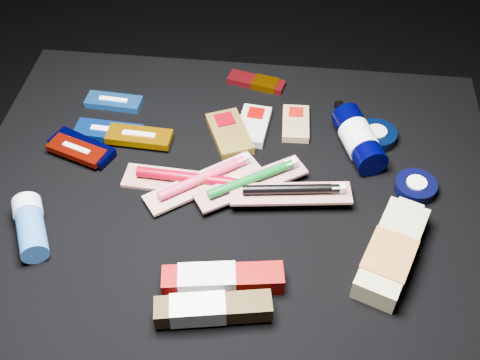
# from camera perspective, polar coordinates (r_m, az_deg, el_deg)

# --- Properties ---
(ground) EXTENTS (3.00, 3.00, 0.00)m
(ground) POSITION_cam_1_polar(r_m,az_deg,el_deg) (1.43, -0.65, -11.69)
(ground) COLOR black
(ground) RESTS_ON ground
(cloth_table) EXTENTS (0.98, 0.78, 0.40)m
(cloth_table) POSITION_cam_1_polar(r_m,az_deg,el_deg) (1.26, -0.73, -7.04)
(cloth_table) COLOR black
(cloth_table) RESTS_ON ground
(luna_bar_0) EXTENTS (0.12, 0.05, 0.02)m
(luna_bar_0) POSITION_cam_1_polar(r_m,az_deg,el_deg) (1.30, -11.88, 7.27)
(luna_bar_0) COLOR blue
(luna_bar_0) RESTS_ON cloth_table
(luna_bar_1) EXTENTS (0.14, 0.06, 0.02)m
(luna_bar_1) POSITION_cam_1_polar(r_m,az_deg,el_deg) (1.23, -12.37, 4.48)
(luna_bar_1) COLOR #0A3699
(luna_bar_1) RESTS_ON cloth_table
(luna_bar_2) EXTENTS (0.14, 0.10, 0.02)m
(luna_bar_2) POSITION_cam_1_polar(r_m,az_deg,el_deg) (1.21, -14.76, 3.01)
(luna_bar_2) COLOR black
(luna_bar_2) RESTS_ON cloth_table
(luna_bar_3) EXTENTS (0.13, 0.05, 0.02)m
(luna_bar_3) POSITION_cam_1_polar(r_m,az_deg,el_deg) (1.20, -9.53, 4.08)
(luna_bar_3) COLOR #AF6C00
(luna_bar_3) RESTS_ON cloth_table
(luna_bar_4) EXTENTS (0.12, 0.08, 0.01)m
(luna_bar_4) POSITION_cam_1_polar(r_m,az_deg,el_deg) (1.20, -15.21, 2.73)
(luna_bar_4) COLOR maroon
(luna_bar_4) RESTS_ON cloth_table
(clif_bar_0) EXTENTS (0.11, 0.14, 0.02)m
(clif_bar_0) POSITION_cam_1_polar(r_m,az_deg,el_deg) (1.20, -1.08, 4.57)
(clif_bar_0) COLOR brown
(clif_bar_0) RESTS_ON cloth_table
(clif_bar_1) EXTENTS (0.07, 0.11, 0.02)m
(clif_bar_1) POSITION_cam_1_polar(r_m,az_deg,el_deg) (1.22, 1.29, 5.32)
(clif_bar_1) COLOR #A7A6A0
(clif_bar_1) RESTS_ON cloth_table
(clif_bar_2) EXTENTS (0.06, 0.10, 0.02)m
(clif_bar_2) POSITION_cam_1_polar(r_m,az_deg,el_deg) (1.23, 5.30, 5.48)
(clif_bar_2) COLOR #9A8150
(clif_bar_2) RESTS_ON cloth_table
(power_bar) EXTENTS (0.13, 0.07, 0.02)m
(power_bar) POSITION_cam_1_polar(r_m,az_deg,el_deg) (1.33, 1.84, 9.21)
(power_bar) COLOR maroon
(power_bar) RESTS_ON cloth_table
(lotion_bottle) EXTENTS (0.11, 0.19, 0.06)m
(lotion_bottle) POSITION_cam_1_polar(r_m,az_deg,el_deg) (1.18, 11.18, 3.87)
(lotion_bottle) COLOR black
(lotion_bottle) RESTS_ON cloth_table
(cream_tin_upper) EXTENTS (0.08, 0.08, 0.02)m
(cream_tin_upper) POSITION_cam_1_polar(r_m,az_deg,el_deg) (1.22, 12.78, 4.14)
(cream_tin_upper) COLOR black
(cream_tin_upper) RESTS_ON cloth_table
(cream_tin_lower) EXTENTS (0.08, 0.08, 0.02)m
(cream_tin_lower) POSITION_cam_1_polar(r_m,az_deg,el_deg) (1.14, 16.30, -0.60)
(cream_tin_lower) COLOR black
(cream_tin_lower) RESTS_ON cloth_table
(bodywash_bottle) EXTENTS (0.14, 0.22, 0.04)m
(bodywash_bottle) POSITION_cam_1_polar(r_m,az_deg,el_deg) (1.02, 14.11, -6.79)
(bodywash_bottle) COLOR tan
(bodywash_bottle) RESTS_ON cloth_table
(deodorant_stick) EXTENTS (0.10, 0.13, 0.05)m
(deodorant_stick) POSITION_cam_1_polar(r_m,az_deg,el_deg) (1.08, -19.25, -4.18)
(deodorant_stick) COLOR #2B5CA3
(deodorant_stick) RESTS_ON cloth_table
(toothbrush_pack_0) EXTENTS (0.25, 0.07, 0.03)m
(toothbrush_pack_0) POSITION_cam_1_polar(r_m,az_deg,el_deg) (1.11, -4.71, -0.04)
(toothbrush_pack_0) COLOR #ACA6A2
(toothbrush_pack_0) RESTS_ON cloth_table
(toothbrush_pack_1) EXTENTS (0.21, 0.18, 0.02)m
(toothbrush_pack_1) POSITION_cam_1_polar(r_m,az_deg,el_deg) (1.11, -3.42, 0.03)
(toothbrush_pack_1) COLOR beige
(toothbrush_pack_1) RESTS_ON cloth_table
(toothbrush_pack_2) EXTENTS (0.21, 0.16, 0.02)m
(toothbrush_pack_2) POSITION_cam_1_polar(r_m,az_deg,el_deg) (1.09, 1.20, -0.08)
(toothbrush_pack_2) COLOR #B4ACA8
(toothbrush_pack_2) RESTS_ON cloth_table
(toothbrush_pack_3) EXTENTS (0.22, 0.08, 0.02)m
(toothbrush_pack_3) POSITION_cam_1_polar(r_m,az_deg,el_deg) (1.07, 5.00, -1.11)
(toothbrush_pack_3) COLOR #B3ADA6
(toothbrush_pack_3) RESTS_ON cloth_table
(toothpaste_carton_red) EXTENTS (0.20, 0.07, 0.04)m
(toothpaste_carton_red) POSITION_cam_1_polar(r_m,az_deg,el_deg) (0.97, -2.16, -9.44)
(toothpaste_carton_red) COLOR #770402
(toothpaste_carton_red) RESTS_ON cloth_table
(toothpaste_carton_green) EXTENTS (0.18, 0.07, 0.03)m
(toothpaste_carton_green) POSITION_cam_1_polar(r_m,az_deg,el_deg) (0.94, -3.06, -12.13)
(toothpaste_carton_green) COLOR #34240B
(toothpaste_carton_green) RESTS_ON cloth_table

